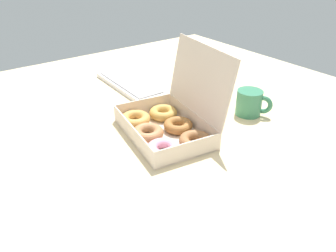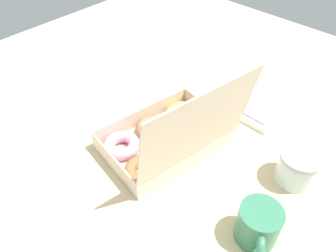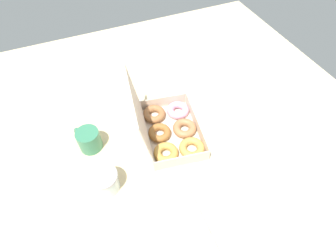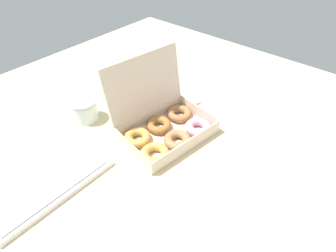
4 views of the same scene
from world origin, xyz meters
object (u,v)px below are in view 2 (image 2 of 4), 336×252
object	(u,v)px
keyboard	(278,94)
glass_jar	(298,167)
donut_box	(167,138)
coffee_mug	(258,226)

from	to	relation	value
keyboard	glass_jar	distance (cm)	33.42
donut_box	glass_jar	bearing A→B (deg)	114.02
keyboard	glass_jar	size ratio (longest dim) A/B	3.73
donut_box	glass_jar	size ratio (longest dim) A/B	3.63
donut_box	coffee_mug	distance (cm)	31.94
keyboard	coffee_mug	bearing A→B (deg)	23.93
donut_box	keyboard	size ratio (longest dim) A/B	0.97
glass_jar	donut_box	bearing A→B (deg)	-65.98
donut_box	coffee_mug	xyz separation A→B (cm)	(6.47, 31.26, 1.17)
donut_box	keyboard	xyz separation A→B (cm)	(-40.35, 10.49, -2.32)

